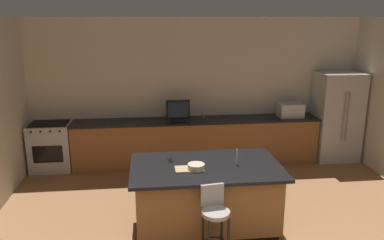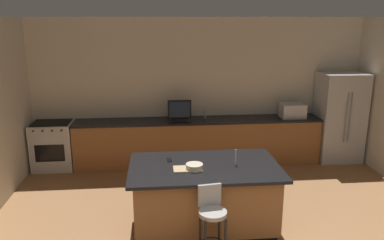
{
  "view_description": "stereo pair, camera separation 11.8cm",
  "coord_description": "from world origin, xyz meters",
  "px_view_note": "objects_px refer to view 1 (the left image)",
  "views": [
    {
      "loc": [
        -0.99,
        -2.81,
        2.89
      ],
      "look_at": [
        -0.32,
        3.07,
        1.3
      ],
      "focal_mm": 35.81,
      "sensor_mm": 36.0,
      "label": 1
    },
    {
      "loc": [
        -0.87,
        -2.82,
        2.89
      ],
      "look_at": [
        -0.32,
        3.07,
        1.3
      ],
      "focal_mm": 35.81,
      "sensor_mm": 36.0,
      "label": 2
    }
  ],
  "objects_px": {
    "bar_stool_center": "(215,217)",
    "cell_phone": "(170,160)",
    "tv_monitor": "(178,111)",
    "fruit_bowl": "(196,167)",
    "refrigerator": "(336,116)",
    "range_oven": "(51,146)",
    "microwave": "(290,110)",
    "kitchen_island": "(206,196)",
    "cutting_board": "(189,169)"
  },
  "relations": [
    {
      "from": "kitchen_island",
      "to": "fruit_bowl",
      "type": "distance_m",
      "value": 0.53
    },
    {
      "from": "fruit_bowl",
      "to": "refrigerator",
      "type": "bearing_deg",
      "value": 38.07
    },
    {
      "from": "range_oven",
      "to": "bar_stool_center",
      "type": "bearing_deg",
      "value": -50.47
    },
    {
      "from": "refrigerator",
      "to": "fruit_bowl",
      "type": "relative_size",
      "value": 7.93
    },
    {
      "from": "cutting_board",
      "to": "range_oven",
      "type": "bearing_deg",
      "value": 133.23
    },
    {
      "from": "refrigerator",
      "to": "cutting_board",
      "type": "distance_m",
      "value": 4.19
    },
    {
      "from": "tv_monitor",
      "to": "refrigerator",
      "type": "bearing_deg",
      "value": 0.14
    },
    {
      "from": "kitchen_island",
      "to": "cell_phone",
      "type": "height_order",
      "value": "cell_phone"
    },
    {
      "from": "fruit_bowl",
      "to": "cell_phone",
      "type": "xyz_separation_m",
      "value": [
        -0.32,
        0.37,
        -0.03
      ]
    },
    {
      "from": "microwave",
      "to": "cutting_board",
      "type": "distance_m",
      "value": 3.49
    },
    {
      "from": "refrigerator",
      "to": "tv_monitor",
      "type": "height_order",
      "value": "refrigerator"
    },
    {
      "from": "kitchen_island",
      "to": "bar_stool_center",
      "type": "relative_size",
      "value": 2.19
    },
    {
      "from": "cutting_board",
      "to": "cell_phone",
      "type": "bearing_deg",
      "value": 122.4
    },
    {
      "from": "bar_stool_center",
      "to": "fruit_bowl",
      "type": "relative_size",
      "value": 4.1
    },
    {
      "from": "cell_phone",
      "to": "cutting_board",
      "type": "xyz_separation_m",
      "value": [
        0.23,
        -0.37,
        0.01
      ]
    },
    {
      "from": "refrigerator",
      "to": "microwave",
      "type": "relative_size",
      "value": 3.8
    },
    {
      "from": "kitchen_island",
      "to": "fruit_bowl",
      "type": "bearing_deg",
      "value": -141.02
    },
    {
      "from": "microwave",
      "to": "kitchen_island",
      "type": "bearing_deg",
      "value": -130.57
    },
    {
      "from": "microwave",
      "to": "fruit_bowl",
      "type": "relative_size",
      "value": 2.09
    },
    {
      "from": "microwave",
      "to": "cell_phone",
      "type": "xyz_separation_m",
      "value": [
        -2.59,
        -2.21,
        -0.13
      ]
    },
    {
      "from": "microwave",
      "to": "tv_monitor",
      "type": "relative_size",
      "value": 1.05
    },
    {
      "from": "microwave",
      "to": "fruit_bowl",
      "type": "distance_m",
      "value": 3.44
    },
    {
      "from": "microwave",
      "to": "bar_stool_center",
      "type": "relative_size",
      "value": 0.51
    },
    {
      "from": "range_oven",
      "to": "refrigerator",
      "type": "bearing_deg",
      "value": -0.42
    },
    {
      "from": "kitchen_island",
      "to": "cutting_board",
      "type": "bearing_deg",
      "value": -154.28
    },
    {
      "from": "microwave",
      "to": "bar_stool_center",
      "type": "height_order",
      "value": "microwave"
    },
    {
      "from": "kitchen_island",
      "to": "range_oven",
      "type": "xyz_separation_m",
      "value": [
        -2.67,
        2.46,
        -0.0
      ]
    },
    {
      "from": "tv_monitor",
      "to": "fruit_bowl",
      "type": "relative_size",
      "value": 2.0
    },
    {
      "from": "refrigerator",
      "to": "bar_stool_center",
      "type": "height_order",
      "value": "refrigerator"
    },
    {
      "from": "fruit_bowl",
      "to": "range_oven",
      "type": "bearing_deg",
      "value": 134.21
    },
    {
      "from": "refrigerator",
      "to": "cell_phone",
      "type": "distance_m",
      "value": 4.18
    },
    {
      "from": "tv_monitor",
      "to": "cutting_board",
      "type": "xyz_separation_m",
      "value": [
        -0.05,
        -2.53,
        -0.18
      ]
    },
    {
      "from": "fruit_bowl",
      "to": "bar_stool_center",
      "type": "bearing_deg",
      "value": -76.99
    },
    {
      "from": "kitchen_island",
      "to": "bar_stool_center",
      "type": "bearing_deg",
      "value": -90.36
    },
    {
      "from": "range_oven",
      "to": "cutting_board",
      "type": "distance_m",
      "value": 3.57
    },
    {
      "from": "range_oven",
      "to": "cell_phone",
      "type": "xyz_separation_m",
      "value": [
        2.19,
        -2.21,
        0.46
      ]
    },
    {
      "from": "cell_phone",
      "to": "cutting_board",
      "type": "height_order",
      "value": "cutting_board"
    },
    {
      "from": "refrigerator",
      "to": "cell_phone",
      "type": "height_order",
      "value": "refrigerator"
    },
    {
      "from": "microwave",
      "to": "cell_phone",
      "type": "relative_size",
      "value": 3.2
    },
    {
      "from": "cutting_board",
      "to": "tv_monitor",
      "type": "bearing_deg",
      "value": 88.85
    },
    {
      "from": "kitchen_island",
      "to": "tv_monitor",
      "type": "distance_m",
      "value": 2.5
    },
    {
      "from": "bar_stool_center",
      "to": "cutting_board",
      "type": "relative_size",
      "value": 2.47
    },
    {
      "from": "bar_stool_center",
      "to": "cell_phone",
      "type": "xyz_separation_m",
      "value": [
        -0.47,
        1.02,
        0.37
      ]
    },
    {
      "from": "bar_stool_center",
      "to": "fruit_bowl",
      "type": "height_order",
      "value": "fruit_bowl"
    },
    {
      "from": "refrigerator",
      "to": "cutting_board",
      "type": "relative_size",
      "value": 4.76
    },
    {
      "from": "microwave",
      "to": "fruit_bowl",
      "type": "xyz_separation_m",
      "value": [
        -2.26,
        -2.59,
        -0.1
      ]
    },
    {
      "from": "range_oven",
      "to": "fruit_bowl",
      "type": "relative_size",
      "value": 4.1
    },
    {
      "from": "bar_stool_center",
      "to": "fruit_bowl",
      "type": "xyz_separation_m",
      "value": [
        -0.15,
        0.64,
        0.4
      ]
    },
    {
      "from": "refrigerator",
      "to": "bar_stool_center",
      "type": "distance_m",
      "value": 4.46
    },
    {
      "from": "refrigerator",
      "to": "range_oven",
      "type": "distance_m",
      "value": 5.78
    }
  ]
}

